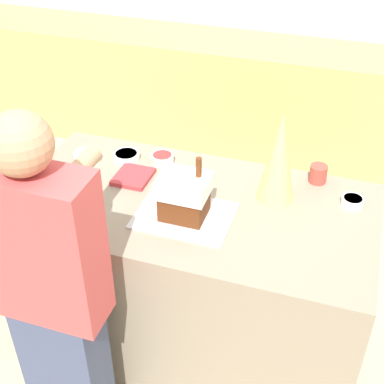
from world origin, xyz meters
name	(u,v)px	position (x,y,z in m)	size (l,w,h in m)	color
ground_plane	(192,336)	(0.00, 0.00, 0.00)	(12.00, 12.00, 0.00)	#C6B28E
back_cabinet_block	(273,104)	(0.00, 1.97, 0.45)	(6.00, 0.60, 0.90)	#DBBC60
kitchen_island	(192,276)	(0.00, 0.00, 0.44)	(1.59, 0.83, 0.88)	gray
baking_tray	(185,216)	(0.00, -0.10, 0.89)	(0.40, 0.31, 0.01)	silver
gingerbread_house	(185,195)	(0.00, -0.10, 0.99)	(0.20, 0.17, 0.27)	#5B2D14
decorative_tree	(279,157)	(0.33, 0.16, 1.09)	(0.16, 0.16, 0.41)	#DBD675
candy_bowl_far_left	(87,157)	(-0.59, 0.17, 0.91)	(0.13, 0.13, 0.05)	white
candy_bowl_far_right	(162,158)	(-0.24, 0.27, 0.91)	(0.11, 0.11, 0.04)	silver
candy_bowl_center_rear	(126,156)	(-0.42, 0.24, 0.90)	(0.13, 0.13, 0.04)	white
candy_bowl_near_tray_left	(353,201)	(0.66, 0.21, 0.90)	(0.10, 0.10, 0.04)	white
cookbook	(133,177)	(-0.32, 0.10, 0.89)	(0.16, 0.18, 0.02)	#B23338
mug	(318,174)	(0.50, 0.34, 0.92)	(0.08, 0.08, 0.08)	#B24238
person	(54,298)	(-0.33, -0.63, 0.81)	(0.41, 0.52, 1.57)	#424C6B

